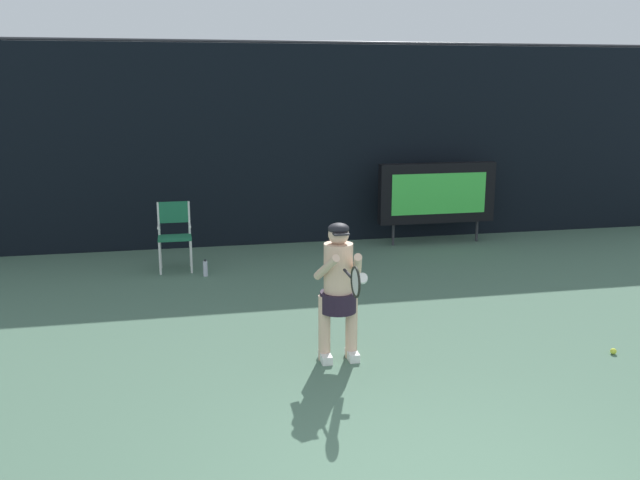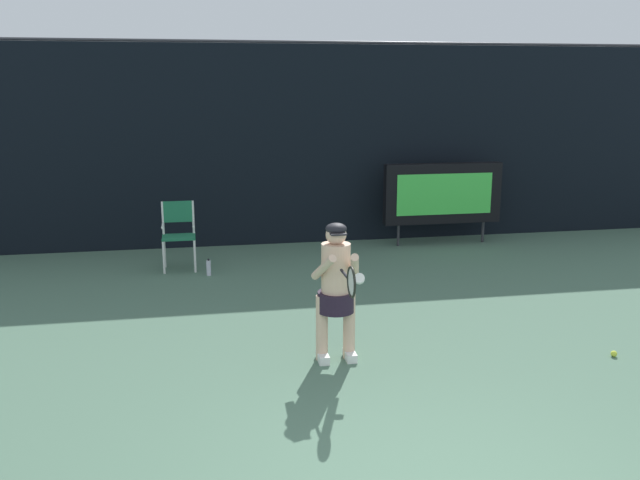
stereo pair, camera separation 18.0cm
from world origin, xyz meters
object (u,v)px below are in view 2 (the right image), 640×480
tennis_player (336,286)px  tennis_ball_spare (614,354)px  water_bottle (209,268)px  umpire_chair (179,231)px  tennis_racket (351,282)px  scoreboard (443,193)px

tennis_player → tennis_ball_spare: bearing=-9.6°
water_bottle → tennis_ball_spare: water_bottle is taller
umpire_chair → tennis_player: (1.70, -4.09, 0.21)m
umpire_chair → water_bottle: size_ratio=4.08×
water_bottle → tennis_racket: bearing=-73.5°
umpire_chair → tennis_player: size_ratio=0.72×
umpire_chair → tennis_ball_spare: (4.70, -4.60, -0.58)m
scoreboard → tennis_racket: bearing=-118.5°
scoreboard → tennis_player: tennis_player is taller
scoreboard → water_bottle: (-4.31, -1.37, -0.82)m
scoreboard → tennis_ball_spare: size_ratio=32.35×
scoreboard → water_bottle: bearing=-162.4°
umpire_chair → tennis_racket: tennis_racket is taller
water_bottle → tennis_player: 3.88m
tennis_player → water_bottle: bearing=109.2°
scoreboard → umpire_chair: size_ratio=2.04×
scoreboard → umpire_chair: 4.84m
umpire_chair → water_bottle: 0.83m
tennis_racket → tennis_ball_spare: size_ratio=8.85×
umpire_chair → tennis_ball_spare: bearing=-44.4°
tennis_ball_spare → tennis_racket: bearing=-177.3°
water_bottle → tennis_ball_spare: bearing=-43.9°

